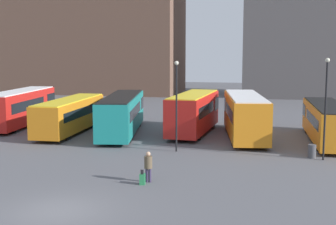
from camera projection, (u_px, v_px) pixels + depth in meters
ground_plane at (58, 211)px, 19.96m from camera, size 160.00×160.00×0.00m
bus_0 at (20, 107)px, 41.91m from camera, size 3.30×10.43×3.20m
bus_1 at (70, 114)px, 38.74m from camera, size 2.78×10.43×2.79m
bus_2 at (122, 113)px, 38.26m from camera, size 4.44×11.91×3.12m
bus_3 at (194, 112)px, 38.27m from camera, size 3.14×9.25×3.27m
bus_4 at (245, 115)px, 36.40m from camera, size 4.15×10.62×3.35m
bus_5 at (327, 121)px, 34.87m from camera, size 2.81×10.96×2.82m
traveler at (148, 164)px, 24.20m from camera, size 0.47×0.47×1.62m
suitcase at (142, 179)px, 23.86m from camera, size 0.31×0.36×0.81m
lamp_post_0 at (176, 99)px, 31.17m from camera, size 0.28×0.28×6.10m
lamp_post_2 at (326, 101)px, 28.69m from camera, size 0.28×0.28×6.34m
trash_bin at (312, 151)px, 29.74m from camera, size 0.52×0.52×0.85m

